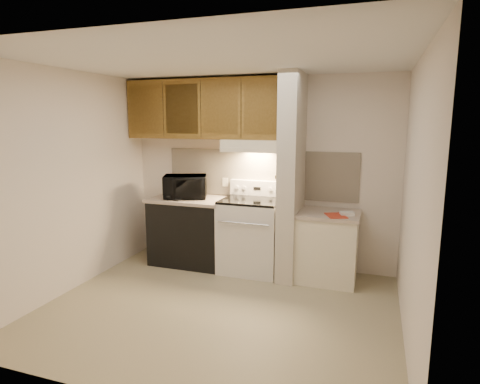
% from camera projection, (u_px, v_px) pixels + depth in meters
% --- Properties ---
extents(floor, '(3.60, 3.60, 0.00)m').
position_uv_depth(floor, '(219.00, 308.00, 4.20)').
color(floor, tan).
rests_on(floor, ground).
extents(ceiling, '(3.60, 3.60, 0.00)m').
position_uv_depth(ceiling, '(216.00, 60.00, 3.75)').
color(ceiling, white).
rests_on(ceiling, wall_back).
extents(wall_back, '(3.60, 2.50, 0.02)m').
position_uv_depth(wall_back, '(259.00, 173.00, 5.37)').
color(wall_back, silver).
rests_on(wall_back, floor).
extents(wall_left, '(0.02, 3.00, 2.50)m').
position_uv_depth(wall_left, '(70.00, 182.00, 4.55)').
color(wall_left, silver).
rests_on(wall_left, floor).
extents(wall_right, '(0.02, 3.00, 2.50)m').
position_uv_depth(wall_right, '(414.00, 203.00, 3.41)').
color(wall_right, silver).
rests_on(wall_right, floor).
extents(backsplash, '(2.60, 0.02, 0.63)m').
position_uv_depth(backsplash, '(259.00, 174.00, 5.36)').
color(backsplash, '#FEECCD').
rests_on(backsplash, wall_back).
extents(range_body, '(0.76, 0.65, 0.92)m').
position_uv_depth(range_body, '(251.00, 236.00, 5.19)').
color(range_body, silver).
rests_on(range_body, floor).
extents(oven_window, '(0.50, 0.01, 0.30)m').
position_uv_depth(oven_window, '(244.00, 240.00, 4.89)').
color(oven_window, black).
rests_on(oven_window, range_body).
extents(oven_handle, '(0.65, 0.02, 0.02)m').
position_uv_depth(oven_handle, '(243.00, 223.00, 4.82)').
color(oven_handle, silver).
rests_on(oven_handle, range_body).
extents(cooktop, '(0.74, 0.64, 0.03)m').
position_uv_depth(cooktop, '(252.00, 200.00, 5.11)').
color(cooktop, black).
rests_on(cooktop, range_body).
extents(range_backguard, '(0.76, 0.08, 0.20)m').
position_uv_depth(range_backguard, '(258.00, 188.00, 5.35)').
color(range_backguard, silver).
rests_on(range_backguard, range_body).
extents(range_display, '(0.10, 0.01, 0.04)m').
position_uv_depth(range_display, '(257.00, 188.00, 5.31)').
color(range_display, black).
rests_on(range_display, range_backguard).
extents(range_knob_left_outer, '(0.05, 0.02, 0.05)m').
position_uv_depth(range_knob_left_outer, '(237.00, 187.00, 5.40)').
color(range_knob_left_outer, silver).
rests_on(range_knob_left_outer, range_backguard).
extents(range_knob_left_inner, '(0.05, 0.02, 0.05)m').
position_uv_depth(range_knob_left_inner, '(244.00, 188.00, 5.37)').
color(range_knob_left_inner, silver).
rests_on(range_knob_left_inner, range_backguard).
extents(range_knob_right_inner, '(0.05, 0.02, 0.05)m').
position_uv_depth(range_knob_right_inner, '(270.00, 189.00, 5.25)').
color(range_knob_right_inner, silver).
rests_on(range_knob_right_inner, range_backguard).
extents(range_knob_right_outer, '(0.05, 0.02, 0.05)m').
position_uv_depth(range_knob_right_outer, '(278.00, 190.00, 5.22)').
color(range_knob_right_outer, silver).
rests_on(range_knob_right_outer, range_backguard).
extents(dishwasher_front, '(1.00, 0.63, 0.87)m').
position_uv_depth(dishwasher_front, '(190.00, 232.00, 5.48)').
color(dishwasher_front, black).
rests_on(dishwasher_front, floor).
extents(left_countertop, '(1.04, 0.67, 0.04)m').
position_uv_depth(left_countertop, '(190.00, 199.00, 5.40)').
color(left_countertop, '#B7A493').
rests_on(left_countertop, dishwasher_front).
extents(spoon_rest, '(0.23, 0.13, 0.01)m').
position_uv_depth(spoon_rest, '(174.00, 200.00, 5.25)').
color(spoon_rest, black).
rests_on(spoon_rest, left_countertop).
extents(teal_jar, '(0.11, 0.11, 0.10)m').
position_uv_depth(teal_jar, '(174.00, 190.00, 5.71)').
color(teal_jar, '#2C666C').
rests_on(teal_jar, left_countertop).
extents(outlet, '(0.08, 0.01, 0.12)m').
position_uv_depth(outlet, '(225.00, 182.00, 5.53)').
color(outlet, '#EFE5C5').
rests_on(outlet, backsplash).
extents(microwave, '(0.66, 0.55, 0.31)m').
position_uv_depth(microwave, '(185.00, 187.00, 5.37)').
color(microwave, black).
rests_on(microwave, left_countertop).
extents(partition_pillar, '(0.22, 0.70, 2.50)m').
position_uv_depth(partition_pillar, '(292.00, 178.00, 4.89)').
color(partition_pillar, beige).
rests_on(partition_pillar, floor).
extents(pillar_trim, '(0.01, 0.70, 0.04)m').
position_uv_depth(pillar_trim, '(282.00, 173.00, 4.91)').
color(pillar_trim, brown).
rests_on(pillar_trim, partition_pillar).
extents(knife_strip, '(0.02, 0.42, 0.04)m').
position_uv_depth(knife_strip, '(281.00, 172.00, 4.87)').
color(knife_strip, black).
rests_on(knife_strip, partition_pillar).
extents(knife_blade_a, '(0.01, 0.03, 0.16)m').
position_uv_depth(knife_blade_a, '(276.00, 182.00, 4.73)').
color(knife_blade_a, silver).
rests_on(knife_blade_a, knife_strip).
extents(knife_handle_a, '(0.02, 0.02, 0.10)m').
position_uv_depth(knife_handle_a, '(277.00, 170.00, 4.72)').
color(knife_handle_a, black).
rests_on(knife_handle_a, knife_strip).
extents(knife_blade_b, '(0.01, 0.04, 0.18)m').
position_uv_depth(knife_blade_b, '(278.00, 182.00, 4.82)').
color(knife_blade_b, silver).
rests_on(knife_blade_b, knife_strip).
extents(knife_handle_b, '(0.02, 0.02, 0.10)m').
position_uv_depth(knife_handle_b, '(278.00, 169.00, 4.78)').
color(knife_handle_b, black).
rests_on(knife_handle_b, knife_strip).
extents(knife_blade_c, '(0.01, 0.04, 0.20)m').
position_uv_depth(knife_blade_c, '(280.00, 182.00, 4.89)').
color(knife_blade_c, silver).
rests_on(knife_blade_c, knife_strip).
extents(knife_handle_c, '(0.02, 0.02, 0.10)m').
position_uv_depth(knife_handle_c, '(280.00, 168.00, 4.86)').
color(knife_handle_c, black).
rests_on(knife_handle_c, knife_strip).
extents(knife_blade_d, '(0.01, 0.04, 0.16)m').
position_uv_depth(knife_blade_d, '(281.00, 179.00, 4.97)').
color(knife_blade_d, silver).
rests_on(knife_blade_d, knife_strip).
extents(knife_handle_d, '(0.02, 0.02, 0.10)m').
position_uv_depth(knife_handle_d, '(282.00, 167.00, 4.94)').
color(knife_handle_d, black).
rests_on(knife_handle_d, knife_strip).
extents(knife_blade_e, '(0.01, 0.04, 0.18)m').
position_uv_depth(knife_blade_e, '(283.00, 179.00, 5.04)').
color(knife_blade_e, silver).
rests_on(knife_blade_e, knife_strip).
extents(knife_handle_e, '(0.02, 0.02, 0.10)m').
position_uv_depth(knife_handle_e, '(283.00, 167.00, 5.02)').
color(knife_handle_e, black).
rests_on(knife_handle_e, knife_strip).
extents(oven_mitt, '(0.03, 0.10, 0.24)m').
position_uv_depth(oven_mitt, '(284.00, 183.00, 5.10)').
color(oven_mitt, gray).
rests_on(oven_mitt, partition_pillar).
extents(right_cab_base, '(0.70, 0.60, 0.81)m').
position_uv_depth(right_cab_base, '(327.00, 248.00, 4.89)').
color(right_cab_base, '#EFE5C5').
rests_on(right_cab_base, floor).
extents(right_countertop, '(0.74, 0.64, 0.04)m').
position_uv_depth(right_countertop, '(328.00, 214.00, 4.81)').
color(right_countertop, '#B7A493').
rests_on(right_countertop, right_cab_base).
extents(red_folder, '(0.30, 0.34, 0.01)m').
position_uv_depth(red_folder, '(336.00, 216.00, 4.64)').
color(red_folder, '#B93620').
rests_on(red_folder, right_countertop).
extents(white_box, '(0.18, 0.15, 0.04)m').
position_uv_depth(white_box, '(347.00, 214.00, 4.67)').
color(white_box, white).
rests_on(white_box, right_countertop).
extents(range_hood, '(0.78, 0.44, 0.15)m').
position_uv_depth(range_hood, '(255.00, 146.00, 5.10)').
color(range_hood, '#EFE5C5').
rests_on(range_hood, upper_cabinets).
extents(hood_lip, '(0.78, 0.04, 0.06)m').
position_uv_depth(hood_lip, '(250.00, 150.00, 4.91)').
color(hood_lip, '#EFE5C5').
rests_on(hood_lip, range_hood).
extents(upper_cabinets, '(2.18, 0.33, 0.77)m').
position_uv_depth(upper_cabinets, '(206.00, 109.00, 5.28)').
color(upper_cabinets, brown).
rests_on(upper_cabinets, wall_back).
extents(cab_door_a, '(0.46, 0.01, 0.63)m').
position_uv_depth(cab_door_a, '(145.00, 109.00, 5.39)').
color(cab_door_a, brown).
rests_on(cab_door_a, upper_cabinets).
extents(cab_gap_a, '(0.01, 0.01, 0.73)m').
position_uv_depth(cab_gap_a, '(163.00, 109.00, 5.30)').
color(cab_gap_a, black).
rests_on(cab_gap_a, upper_cabinets).
extents(cab_door_b, '(0.46, 0.01, 0.63)m').
position_uv_depth(cab_door_b, '(182.00, 109.00, 5.22)').
color(cab_door_b, brown).
rests_on(cab_door_b, upper_cabinets).
extents(cab_gap_b, '(0.01, 0.01, 0.73)m').
position_uv_depth(cab_gap_b, '(201.00, 109.00, 5.13)').
color(cab_gap_b, black).
rests_on(cab_gap_b, upper_cabinets).
extents(cab_door_c, '(0.46, 0.01, 0.63)m').
position_uv_depth(cab_door_c, '(221.00, 109.00, 5.05)').
color(cab_door_c, brown).
rests_on(cab_door_c, upper_cabinets).
extents(cab_gap_c, '(0.01, 0.01, 0.73)m').
position_uv_depth(cab_gap_c, '(241.00, 109.00, 4.96)').
color(cab_gap_c, black).
rests_on(cab_gap_c, upper_cabinets).
extents(cab_door_d, '(0.46, 0.01, 0.63)m').
position_uv_depth(cab_door_d, '(262.00, 108.00, 4.87)').
color(cab_door_d, brown).
rests_on(cab_door_d, upper_cabinets).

